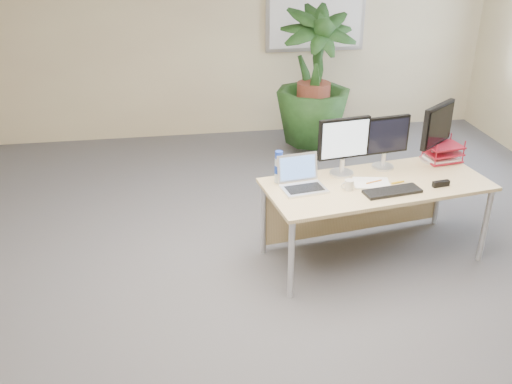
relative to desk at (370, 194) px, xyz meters
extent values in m
plane|color=#4A4A4F|center=(-0.90, -0.79, -0.56)|extent=(8.00, 8.00, 0.00)
cube|color=#C2AE89|center=(-0.90, 3.21, 0.79)|extent=(7.00, 0.04, 2.70)
cube|color=silver|center=(0.30, 3.18, 0.99)|extent=(1.30, 0.03, 0.95)
cube|color=white|center=(0.30, 3.16, 0.99)|extent=(1.20, 0.01, 0.85)
cube|color=tan|center=(0.01, -0.10, 0.13)|extent=(1.94, 1.04, 0.03)
cube|color=tan|center=(-0.04, 0.25, -0.22)|extent=(1.72, 0.28, 0.56)
cylinder|color=silver|center=(-0.80, -0.56, -0.22)|extent=(0.05, 0.05, 0.68)
cylinder|color=silver|center=(0.93, -0.30, -0.22)|extent=(0.05, 0.05, 0.68)
cylinder|color=silver|center=(-0.90, 0.10, -0.22)|extent=(0.05, 0.05, 0.68)
cylinder|color=silver|center=(0.83, 0.36, -0.22)|extent=(0.05, 0.05, 0.68)
imported|color=#163212|center=(0.09, 2.32, 0.19)|extent=(0.92, 0.92, 1.50)
cylinder|color=silver|center=(-0.22, 0.11, 0.16)|extent=(0.20, 0.20, 0.02)
cylinder|color=silver|center=(-0.22, 0.11, 0.23)|extent=(0.04, 0.04, 0.12)
cube|color=black|center=(-0.22, 0.11, 0.47)|extent=(0.45, 0.11, 0.34)
cube|color=silver|center=(-0.22, 0.09, 0.47)|extent=(0.40, 0.06, 0.30)
cylinder|color=silver|center=(0.17, 0.19, 0.16)|extent=(0.19, 0.19, 0.02)
cylinder|color=silver|center=(0.17, 0.19, 0.22)|extent=(0.04, 0.04, 0.11)
cube|color=black|center=(0.17, 0.19, 0.45)|extent=(0.42, 0.10, 0.32)
cube|color=black|center=(0.17, 0.17, 0.45)|extent=(0.38, 0.06, 0.28)
cylinder|color=silver|center=(0.66, 0.27, 0.16)|extent=(0.21, 0.21, 0.02)
cylinder|color=silver|center=(0.66, 0.27, 0.23)|extent=(0.04, 0.04, 0.13)
cube|color=black|center=(0.66, 0.27, 0.49)|extent=(0.40, 0.32, 0.36)
cube|color=black|center=(0.68, 0.24, 0.49)|extent=(0.34, 0.27, 0.32)
cube|color=silver|center=(-0.61, -0.13, 0.16)|extent=(0.38, 0.29, 0.02)
cube|color=black|center=(-0.61, -0.15, 0.17)|extent=(0.31, 0.20, 0.00)
cube|color=silver|center=(-0.63, 0.01, 0.28)|extent=(0.35, 0.11, 0.23)
cube|color=#5483DA|center=(-0.63, 0.01, 0.28)|extent=(0.30, 0.09, 0.18)
cube|color=black|center=(0.07, -0.30, 0.16)|extent=(0.48, 0.22, 0.03)
cylinder|color=silver|center=(-0.25, -0.19, 0.19)|extent=(0.07, 0.07, 0.08)
torus|color=silver|center=(-0.30, -0.19, 0.19)|extent=(0.06, 0.02, 0.06)
cube|color=white|center=(-0.04, -0.11, 0.15)|extent=(0.33, 0.27, 0.01)
cylinder|color=orange|center=(-0.02, -0.11, 0.16)|extent=(0.15, 0.06, 0.01)
cylinder|color=gold|center=(0.18, -0.13, 0.16)|extent=(0.12, 0.04, 0.02)
cylinder|color=silver|center=(-0.78, 0.05, 0.25)|extent=(0.07, 0.07, 0.21)
cylinder|color=#1737B2|center=(-0.78, 0.05, 0.39)|extent=(0.06, 0.06, 0.06)
cylinder|color=#1737B2|center=(-0.78, 0.05, 0.26)|extent=(0.07, 0.07, 0.07)
cube|color=maroon|center=(0.74, 0.25, 0.16)|extent=(0.34, 0.28, 0.01)
cube|color=maroon|center=(0.74, 0.25, 0.23)|extent=(0.34, 0.28, 0.01)
cube|color=maroon|center=(0.74, 0.25, 0.29)|extent=(0.34, 0.28, 0.01)
cube|color=white|center=(0.74, 0.25, 0.18)|extent=(0.31, 0.24, 0.02)
cube|color=black|center=(0.50, -0.24, 0.17)|extent=(0.15, 0.06, 0.05)
camera|label=1|loc=(-1.63, -4.12, 2.14)|focal=40.00mm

